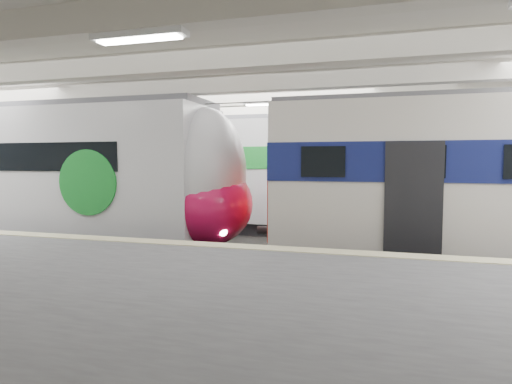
% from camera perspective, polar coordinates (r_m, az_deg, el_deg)
% --- Properties ---
extents(station_hall, '(36.00, 24.00, 5.75)m').
position_cam_1_polar(station_hall, '(10.98, -3.48, 5.49)').
color(station_hall, black).
rests_on(station_hall, ground).
extents(modern_emu, '(15.24, 3.14, 4.85)m').
position_cam_1_polar(modern_emu, '(16.08, -25.25, 1.58)').
color(modern_emu, silver).
rests_on(modern_emu, ground).
extents(far_train, '(15.33, 3.19, 4.84)m').
position_cam_1_polar(far_train, '(18.73, -4.07, 2.62)').
color(far_train, silver).
rests_on(far_train, ground).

